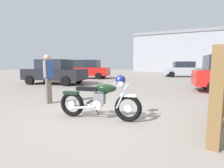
% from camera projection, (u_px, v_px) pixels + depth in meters
% --- Properties ---
extents(ground_plane, '(80.00, 80.00, 0.00)m').
position_uv_depth(ground_plane, '(101.00, 115.00, 4.30)').
color(ground_plane, gray).
extents(vintage_motorcycle, '(2.08, 0.73, 1.07)m').
position_uv_depth(vintage_motorcycle, '(101.00, 99.00, 3.97)').
color(vintage_motorcycle, black).
rests_on(vintage_motorcycle, ground_plane).
extents(timber_gate, '(1.04, 2.42, 1.60)m').
position_uv_depth(timber_gate, '(224.00, 96.00, 3.20)').
color(timber_gate, brown).
rests_on(timber_gate, ground_plane).
extents(bystander, '(0.30, 0.45, 1.66)m').
position_uv_depth(bystander, '(48.00, 74.00, 5.56)').
color(bystander, '#706656').
rests_on(bystander, ground_plane).
extents(pale_sedan_back, '(4.07, 2.18, 1.78)m').
position_uv_depth(pale_sedan_back, '(88.00, 69.00, 15.98)').
color(pale_sedan_back, black).
rests_on(pale_sedan_back, ground_plane).
extents(dark_sedan_left, '(4.29, 2.11, 1.67)m').
position_uv_depth(dark_sedan_left, '(55.00, 72.00, 11.27)').
color(dark_sedan_left, black).
rests_on(dark_sedan_left, ground_plane).
extents(white_estate_far, '(4.42, 2.43, 1.67)m').
position_uv_depth(white_estate_far, '(183.00, 69.00, 17.96)').
color(white_estate_far, black).
rests_on(white_estate_far, ground_plane).
extents(industrial_building, '(19.20, 12.29, 7.48)m').
position_uv_depth(industrial_building, '(183.00, 53.00, 34.20)').
color(industrial_building, '#9EA0A8').
rests_on(industrial_building, ground_plane).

